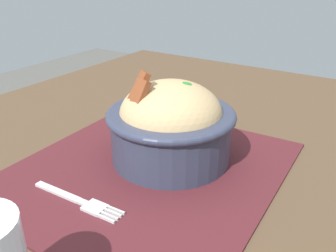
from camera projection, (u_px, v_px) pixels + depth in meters
table at (154, 214)px, 0.54m from camera, size 1.21×0.94×0.74m
placemat at (146, 170)px, 0.51m from camera, size 0.39×0.35×0.00m
bowl at (168, 123)px, 0.52m from camera, size 0.19×0.19×0.13m
fork at (80, 201)px, 0.44m from camera, size 0.02×0.13×0.00m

